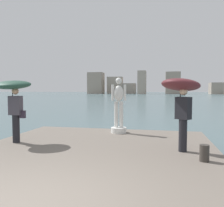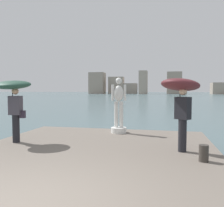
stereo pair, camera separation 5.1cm
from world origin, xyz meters
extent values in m
plane|color=#4C666B|center=(0.00, 40.00, 0.00)|extent=(400.00, 400.00, 0.00)
cube|color=#70665B|center=(0.00, 1.99, 0.20)|extent=(6.85, 9.97, 0.40)
cylinder|color=white|center=(0.23, 6.10, 0.50)|extent=(0.60, 0.60, 0.21)
cylinder|color=white|center=(0.13, 6.10, 1.11)|extent=(0.15, 0.15, 1.02)
cylinder|color=white|center=(0.33, 6.10, 1.11)|extent=(0.15, 0.15, 1.02)
ellipsoid|color=white|center=(0.23, 6.10, 1.93)|extent=(0.38, 0.26, 0.61)
sphere|color=white|center=(0.23, 6.10, 2.42)|extent=(0.24, 0.24, 0.24)
cylinder|color=white|center=(-0.01, 6.10, 1.97)|extent=(0.10, 0.10, 0.62)
cylinder|color=white|center=(0.47, 6.10, 1.97)|extent=(0.10, 0.10, 0.62)
cylinder|color=black|center=(-2.66, 3.75, 0.84)|extent=(0.22, 0.22, 0.88)
cube|color=#47424C|center=(-2.66, 3.75, 1.58)|extent=(0.39, 0.25, 0.60)
sphere|color=tan|center=(-2.66, 3.75, 2.02)|extent=(0.21, 0.21, 0.21)
cylinder|color=#262626|center=(-2.78, 3.79, 1.90)|extent=(0.02, 0.02, 0.53)
ellipsoid|color=#234738|center=(-2.78, 3.79, 2.23)|extent=(1.18, 1.20, 0.38)
cube|color=#332838|center=(-2.44, 3.78, 1.30)|extent=(0.18, 0.11, 0.24)
cylinder|color=black|center=(2.42, 3.68, 0.84)|extent=(0.22, 0.22, 0.88)
cube|color=black|center=(2.42, 3.68, 1.58)|extent=(0.45, 0.42, 0.60)
sphere|color=beige|center=(2.42, 3.68, 2.02)|extent=(0.21, 0.21, 0.21)
cylinder|color=#262626|center=(2.35, 3.78, 1.88)|extent=(0.02, 0.02, 0.50)
ellipsoid|color=#5B2328|center=(2.35, 3.78, 2.21)|extent=(1.47, 1.48, 0.45)
cylinder|color=#38332D|center=(2.84, 2.86, 0.60)|extent=(0.22, 0.22, 0.39)
cube|color=gray|center=(-34.34, 126.36, 5.93)|extent=(8.23, 7.49, 11.87)
cube|color=#A89989|center=(-23.93, 129.15, 4.74)|extent=(8.39, 5.08, 9.47)
cube|color=gray|center=(-17.08, 130.43, 2.90)|extent=(9.39, 7.24, 5.81)
cube|color=#A89989|center=(-8.24, 123.17, 6.05)|extent=(4.16, 7.61, 12.09)
cube|color=gray|center=(7.82, 127.34, 5.85)|extent=(7.67, 4.99, 11.71)
cube|color=gray|center=(11.87, 129.03, 3.68)|extent=(4.50, 6.67, 7.36)
cube|color=gray|center=(29.27, 127.02, 2.91)|extent=(5.90, 7.99, 5.83)
camera|label=1|loc=(1.84, -2.90, 2.06)|focal=37.96mm
camera|label=2|loc=(1.89, -2.89, 2.06)|focal=37.96mm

